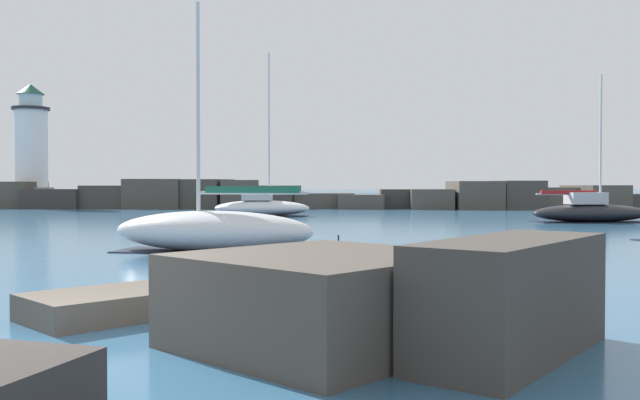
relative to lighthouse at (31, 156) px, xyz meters
The scene contains 9 objects.
ground_plane 59.38m from the lighthouse, 65.47° to the right, with size 600.00×600.00×0.00m, color #336084.
open_sea_beyond 63.69m from the lighthouse, 67.23° to the left, with size 400.00×116.00×0.01m.
breakwater_jetty 25.25m from the lighthouse, ahead, with size 57.31×6.48×2.52m.
lighthouse is the anchor object (origin of this frame).
foreground_rocks 60.53m from the lighthouse, 65.05° to the right, with size 13.97×10.38×1.41m.
sailboat_moored_1 47.43m from the lighthouse, 29.14° to the right, with size 6.78×3.10×8.04m.
sailboat_moored_3 28.05m from the lighthouse, 35.90° to the right, with size 6.20×2.47×10.54m.
sailboat_moored_4 47.35m from the lighthouse, 59.47° to the right, with size 6.50×2.96×7.60m.
mooring_buoy_orange_near 53.15m from the lighthouse, 58.30° to the right, with size 0.63×0.63×0.83m.
Camera 1 is at (3.47, -8.33, 2.05)m, focal length 40.00 mm.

